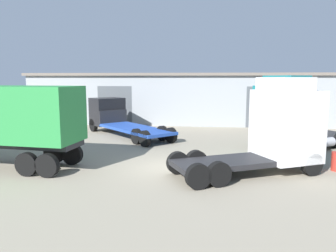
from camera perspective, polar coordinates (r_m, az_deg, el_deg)
name	(u,v)px	position (r m, az deg, el deg)	size (l,w,h in m)	color
ground_plane	(170,168)	(15.91, 0.36, -7.38)	(60.00, 60.00, 0.00)	gray
warehouse_building	(191,97)	(33.95, 3.95, 5.08)	(31.03, 9.79, 4.79)	#93999E
tractor_unit_white	(277,128)	(15.82, 18.42, -0.33)	(7.08, 5.19, 4.35)	silver
flatbed_truck_black	(116,117)	(26.09, -9.07, 1.56)	(7.82, 7.94, 2.72)	black
tractor_unit_teal	(289,116)	(20.49, 20.25, 1.63)	(6.86, 5.88, 4.46)	#197075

